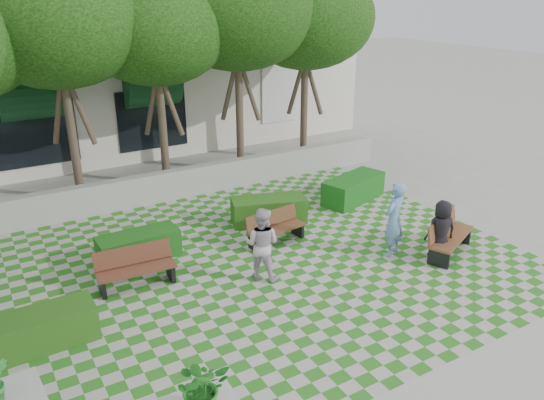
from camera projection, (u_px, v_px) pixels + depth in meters
ground at (287, 284)px, 11.78m from camera, size 90.00×90.00×0.00m
lawn at (265, 265)px, 12.58m from camera, size 12.00×12.00×0.00m
retaining_wall at (182, 183)px, 16.56m from camera, size 15.00×0.36×0.90m
bench_east at (448, 236)px, 13.01m from camera, size 1.89×1.27×0.95m
bench_mid at (275, 228)px, 13.59m from camera, size 1.63×0.71×0.83m
bench_west at (136, 268)px, 11.60m from camera, size 1.73×0.68×0.89m
hedge_east at (353, 189)px, 16.27m from camera, size 2.33×1.46×0.76m
hedge_midright at (269, 210)px, 14.78m from camera, size 2.20×1.41×0.72m
hedge_midleft at (139, 246)px, 12.77m from camera, size 1.94×0.82×0.67m
hedge_west at (41, 330)px, 9.66m from camera, size 1.96×0.81×0.68m
person_blue at (394, 219)px, 12.77m from camera, size 0.80×0.65×1.87m
person_dark at (441, 230)px, 12.64m from camera, size 0.85×0.69×1.50m
person_white at (262, 244)px, 11.75m from camera, size 1.04×1.04×1.70m
tree_row at (106, 27)px, 13.71m from camera, size 17.70×13.40×7.41m
building at (130, 78)px, 22.51m from camera, size 18.00×8.92×5.15m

